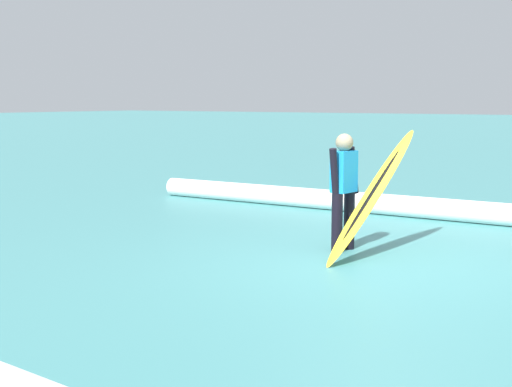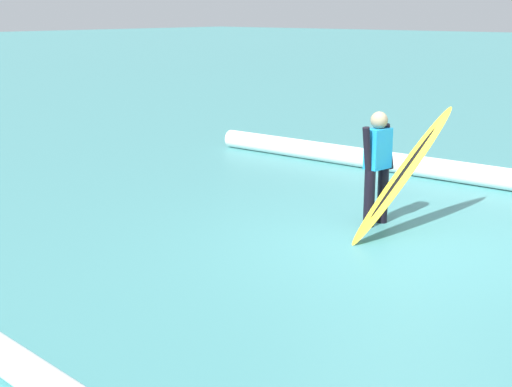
% 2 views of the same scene
% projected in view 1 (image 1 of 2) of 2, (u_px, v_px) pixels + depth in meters
% --- Properties ---
extents(ground_plane, '(164.98, 164.98, 0.00)m').
position_uv_depth(ground_plane, '(387.00, 265.00, 8.25)').
color(ground_plane, teal).
extents(surfer, '(0.23, 0.64, 1.48)m').
position_uv_depth(surfer, '(344.00, 185.00, 8.95)').
color(surfer, black).
rests_on(surfer, ground_plane).
extents(surfboard, '(0.51, 1.86, 1.54)m').
position_uv_depth(surfboard, '(373.00, 194.00, 8.70)').
color(surfboard, yellow).
rests_on(surfboard, ground_plane).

